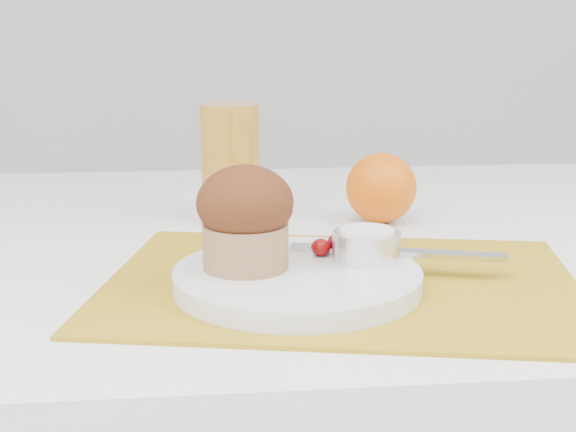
{
  "coord_description": "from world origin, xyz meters",
  "views": [
    {
      "loc": [
        -0.13,
        -0.82,
        0.98
      ],
      "look_at": [
        -0.06,
        -0.08,
        0.8
      ],
      "focal_mm": 50.0,
      "sensor_mm": 36.0,
      "label": 1
    }
  ],
  "objects": [
    {
      "name": "placemat",
      "position": [
        -0.02,
        -0.14,
        0.75
      ],
      "size": [
        0.48,
        0.39,
        0.0
      ],
      "primitive_type": "cube",
      "rotation": [
        0.0,
        0.0,
        -0.2
      ],
      "color": "#AF8618",
      "rests_on": "table"
    },
    {
      "name": "plate",
      "position": [
        -0.06,
        -0.16,
        0.76
      ],
      "size": [
        0.25,
        0.25,
        0.02
      ],
      "primitive_type": "cylinder",
      "rotation": [
        0.0,
        0.0,
        -0.15
      ],
      "color": "silver",
      "rests_on": "placemat"
    },
    {
      "name": "ramekin",
      "position": [
        0.01,
        -0.14,
        0.78
      ],
      "size": [
        0.08,
        0.08,
        0.03
      ],
      "primitive_type": "cylinder",
      "rotation": [
        0.0,
        0.0,
        -0.28
      ],
      "color": "silver",
      "rests_on": "plate"
    },
    {
      "name": "cream",
      "position": [
        0.01,
        -0.14,
        0.8
      ],
      "size": [
        0.05,
        0.05,
        0.01
      ],
      "primitive_type": "cylinder",
      "rotation": [
        0.0,
        0.0,
        -0.06
      ],
      "color": "white",
      "rests_on": "ramekin"
    },
    {
      "name": "raspberry_near",
      "position": [
        -0.03,
        -0.12,
        0.78
      ],
      "size": [
        0.02,
        0.02,
        0.02
      ],
      "primitive_type": "ellipsoid",
      "color": "#510202",
      "rests_on": "plate"
    },
    {
      "name": "raspberry_far",
      "position": [
        -0.01,
        -0.11,
        0.78
      ],
      "size": [
        0.02,
        0.02,
        0.02
      ],
      "primitive_type": "ellipsoid",
      "color": "#4F0213",
      "rests_on": "plate"
    },
    {
      "name": "butter_knife",
      "position": [
        0.04,
        -0.12,
        0.77
      ],
      "size": [
        0.2,
        0.07,
        0.0
      ],
      "primitive_type": "cube",
      "rotation": [
        0.0,
        0.0,
        -0.29
      ],
      "color": "#B7B9C0",
      "rests_on": "plate"
    },
    {
      "name": "orange",
      "position": [
        0.07,
        0.08,
        0.79
      ],
      "size": [
        0.08,
        0.08,
        0.08
      ],
      "primitive_type": "sphere",
      "color": "orange",
      "rests_on": "table"
    },
    {
      "name": "juice_glass",
      "position": [
        -0.11,
        0.12,
        0.82
      ],
      "size": [
        0.09,
        0.09,
        0.14
      ],
      "primitive_type": "cylinder",
      "rotation": [
        0.0,
        0.0,
        -0.31
      ],
      "color": "#B97F22",
      "rests_on": "table"
    },
    {
      "name": "muffin",
      "position": [
        -0.1,
        -0.15,
        0.82
      ],
      "size": [
        0.09,
        0.09,
        0.09
      ],
      "color": "#A1774E",
      "rests_on": "plate"
    }
  ]
}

